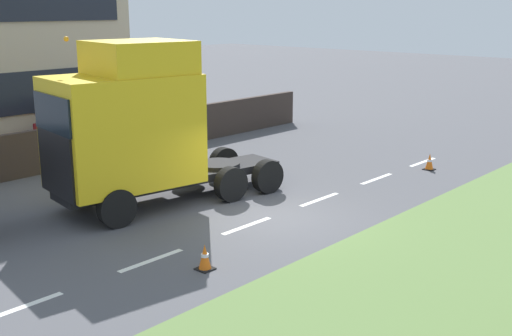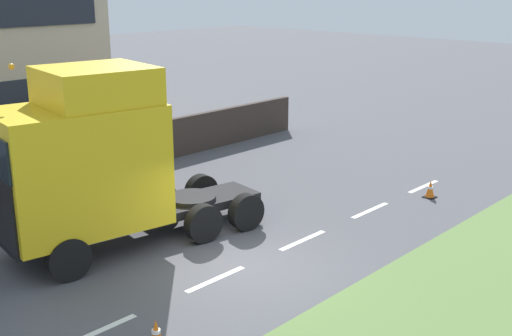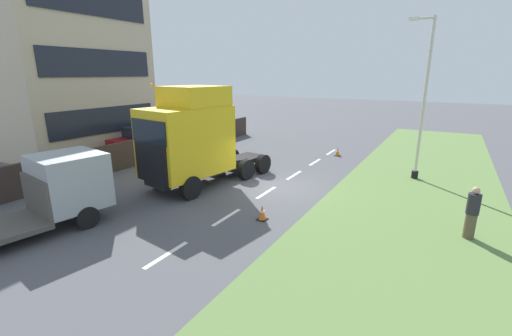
{
  "view_description": "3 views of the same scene",
  "coord_description": "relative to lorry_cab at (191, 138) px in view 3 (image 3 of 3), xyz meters",
  "views": [
    {
      "loc": [
        -10.91,
        12.61,
        5.62
      ],
      "look_at": [
        0.43,
        0.07,
        1.35
      ],
      "focal_mm": 45.0,
      "sensor_mm": 36.0,
      "label": 1
    },
    {
      "loc": [
        -10.06,
        10.13,
        6.73
      ],
      "look_at": [
        1.0,
        -1.52,
        1.99
      ],
      "focal_mm": 45.0,
      "sensor_mm": 36.0,
      "label": 2
    },
    {
      "loc": [
        -6.9,
        13.98,
        5.27
      ],
      "look_at": [
        0.3,
        1.31,
        1.23
      ],
      "focal_mm": 24.0,
      "sensor_mm": 36.0,
      "label": 3
    }
  ],
  "objects": [
    {
      "name": "parked_car",
      "position": [
        7.34,
        -3.85,
        -1.44
      ],
      "size": [
        2.02,
        4.74,
        1.89
      ],
      "rotation": [
        0.0,
        0.0,
        -0.05
      ],
      "color": "maroon",
      "rests_on": "ground"
    },
    {
      "name": "lorry_cab",
      "position": [
        0.0,
        0.0,
        0.0
      ],
      "size": [
        3.59,
        7.3,
        4.86
      ],
      "rotation": [
        0.0,
        0.0,
        -0.16
      ],
      "color": "black",
      "rests_on": "ground"
    },
    {
      "name": "traffic_cone_trailing",
      "position": [
        -4.68,
        1.72,
        -2.09
      ],
      "size": [
        0.36,
        0.36,
        0.58
      ],
      "color": "black",
      "rests_on": "ground"
    },
    {
      "name": "ground_plane",
      "position": [
        -3.4,
        -1.91,
        -2.37
      ],
      "size": [
        120.0,
        120.0,
        0.0
      ],
      "primitive_type": "plane",
      "color": "#515156",
      "rests_on": "ground"
    },
    {
      "name": "lamp_post",
      "position": [
        -9.0,
        -6.77,
        1.28
      ],
      "size": [
        1.28,
        0.32,
        7.85
      ],
      "color": "black",
      "rests_on": "ground"
    },
    {
      "name": "traffic_cone_lead",
      "position": [
        -4.11,
        -9.74,
        -2.09
      ],
      "size": [
        0.36,
        0.36,
        0.58
      ],
      "color": "black",
      "rests_on": "ground"
    },
    {
      "name": "pedestrian",
      "position": [
        -11.31,
        -0.37,
        -1.49
      ],
      "size": [
        0.39,
        0.39,
        1.78
      ],
      "color": "brown",
      "rests_on": "ground"
    },
    {
      "name": "building_block",
      "position": [
        14.07,
        -2.4,
        3.66
      ],
      "size": [
        10.04,
        9.02,
        13.15
      ],
      "color": "#C1B293",
      "rests_on": "ground"
    },
    {
      "name": "grass_verge",
      "position": [
        -9.4,
        -1.91,
        -2.36
      ],
      "size": [
        7.0,
        44.0,
        0.01
      ],
      "color": "#607F42",
      "rests_on": "ground"
    },
    {
      "name": "flatbed_truck",
      "position": [
        1.41,
        5.73,
        -1.03
      ],
      "size": [
        3.16,
        6.43,
        2.52
      ],
      "rotation": [
        0.0,
        0.0,
        2.98
      ],
      "color": "#999EA3",
      "rests_on": "ground"
    },
    {
      "name": "lane_markings",
      "position": [
        -3.4,
        -2.61,
        -2.37
      ],
      "size": [
        0.16,
        17.8,
        0.0
      ],
      "color": "white",
      "rests_on": "ground"
    },
    {
      "name": "boundary_wall",
      "position": [
        5.6,
        -1.91,
        -1.6
      ],
      "size": [
        0.25,
        24.0,
        1.54
      ],
      "color": "#382D28",
      "rests_on": "ground"
    }
  ]
}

